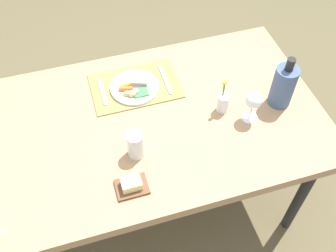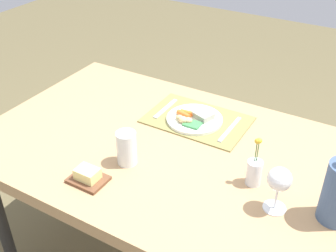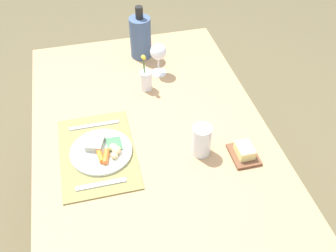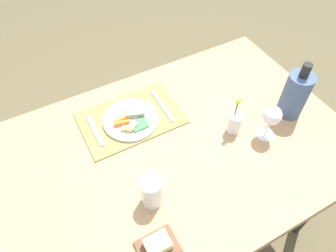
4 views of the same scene
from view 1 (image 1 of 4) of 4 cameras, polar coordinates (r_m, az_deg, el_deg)
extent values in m
plane|color=brown|center=(2.45, -1.70, -10.65)|extent=(8.00, 8.00, 0.00)
cube|color=tan|center=(1.82, -2.25, 0.44)|extent=(1.58, 0.95, 0.05)
cylinder|color=#272625|center=(2.52, 10.93, 4.76)|extent=(0.05, 0.05, 0.72)
cylinder|color=#272625|center=(2.37, -20.63, -2.47)|extent=(0.05, 0.05, 0.72)
cylinder|color=#272625|center=(2.17, 18.93, -9.37)|extent=(0.05, 0.05, 0.72)
cube|color=olive|center=(1.94, -4.81, 5.84)|extent=(0.43, 0.29, 0.01)
cylinder|color=white|center=(1.92, -4.90, 5.69)|extent=(0.24, 0.24, 0.01)
cube|color=#9F9F8B|center=(1.93, -4.20, 6.64)|extent=(0.09, 0.09, 0.03)
cylinder|color=orange|center=(1.91, -6.02, 5.93)|extent=(0.07, 0.03, 0.02)
cylinder|color=orange|center=(1.90, -6.17, 5.45)|extent=(0.07, 0.04, 0.02)
ellipsoid|color=tan|center=(1.88, -4.76, 5.04)|extent=(0.04, 0.03, 0.02)
ellipsoid|color=#D8B478|center=(1.87, -5.30, 4.74)|extent=(0.04, 0.04, 0.03)
ellipsoid|color=tan|center=(1.87, -6.02, 4.78)|extent=(0.03, 0.03, 0.02)
cube|color=#3E884B|center=(1.88, -4.00, 4.90)|extent=(0.07, 0.06, 0.01)
cube|color=silver|center=(1.96, -0.42, 6.80)|extent=(0.02, 0.21, 0.00)
cube|color=silver|center=(1.93, -9.51, 4.98)|extent=(0.02, 0.18, 0.00)
cylinder|color=silver|center=(1.63, -4.75, -2.73)|extent=(0.07, 0.07, 0.13)
cylinder|color=#AAD8C3|center=(1.66, -4.69, -3.26)|extent=(0.07, 0.07, 0.07)
cylinder|color=silver|center=(1.82, 7.99, 3.30)|extent=(0.05, 0.05, 0.09)
cylinder|color=#3F7233|center=(1.79, 8.04, 4.35)|extent=(0.00, 0.00, 0.17)
sphere|color=yellow|center=(1.73, 8.36, 6.32)|extent=(0.02, 0.02, 0.02)
cylinder|color=#3F7233|center=(1.79, 7.90, 4.25)|extent=(0.00, 0.00, 0.17)
sphere|color=gold|center=(1.73, 8.21, 6.19)|extent=(0.02, 0.02, 0.02)
cube|color=brown|center=(1.60, -5.29, -8.81)|extent=(0.13, 0.10, 0.01)
cube|color=#EFE288|center=(1.57, -5.36, -8.35)|extent=(0.08, 0.06, 0.04)
cylinder|color=#41597C|center=(1.87, 16.43, 5.55)|extent=(0.11, 0.11, 0.21)
cylinder|color=black|center=(1.78, 17.40, 8.55)|extent=(0.04, 0.04, 0.06)
cylinder|color=white|center=(1.84, 11.79, 1.22)|extent=(0.08, 0.08, 0.00)
cylinder|color=white|center=(1.81, 12.01, 2.11)|extent=(0.01, 0.01, 0.08)
sphere|color=white|center=(1.75, 12.42, 3.74)|extent=(0.08, 0.08, 0.08)
camera|label=2|loc=(0.99, 60.59, -4.91)|focal=44.41mm
camera|label=3|loc=(1.58, -54.21, 23.89)|focal=41.70mm
camera|label=4|loc=(0.61, -17.67, 12.52)|focal=33.21mm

